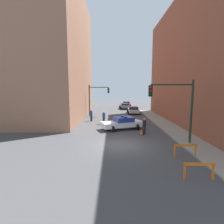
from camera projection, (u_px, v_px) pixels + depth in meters
ground_plane at (120, 145)px, 14.39m from camera, size 120.00×120.00×0.00m
sidewalk_right at (195, 144)px, 14.37m from camera, size 2.40×44.00×0.12m
building_corner_left at (39, 57)px, 27.00m from camera, size 14.00×20.00×18.87m
traffic_light_near at (178, 102)px, 14.16m from camera, size 3.64×0.35×5.20m
traffic_light_far at (96, 96)px, 29.10m from camera, size 3.44×0.35×5.20m
police_car at (123, 123)px, 19.86m from camera, size 5.05×3.34×1.52m
parked_car_near at (134, 110)px, 32.09m from camera, size 2.36×4.35×1.31m
parked_car_mid at (125, 106)px, 39.40m from camera, size 2.49×4.43×1.31m
parked_car_far at (126, 104)px, 44.53m from camera, size 2.30×4.31×1.31m
pedestrian_crossing at (104, 117)px, 22.85m from camera, size 0.45×0.45×1.66m
pedestrian_corner at (91, 115)px, 24.72m from camera, size 0.45×0.45×1.66m
pedestrian_sidewalk at (144, 126)px, 17.58m from camera, size 0.51×0.51×1.66m
barrier_front at (199, 168)px, 8.82m from camera, size 1.60×0.18×0.90m
barrier_mid at (185, 148)px, 11.76m from camera, size 1.60×0.23×0.90m
traffic_cone at (142, 132)px, 17.42m from camera, size 0.36×0.36×0.66m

